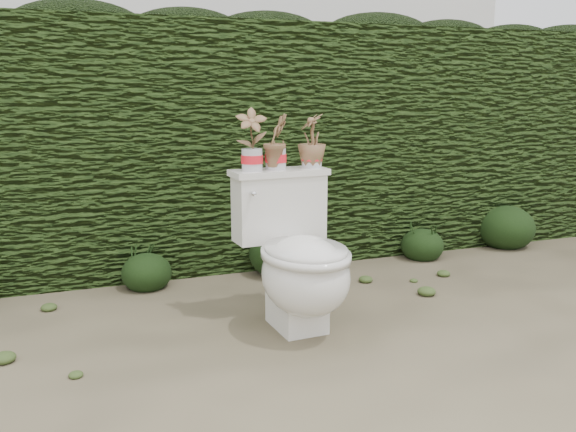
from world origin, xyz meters
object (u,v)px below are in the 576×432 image
object	(u,v)px
toilet	(298,260)
potted_plant_center	(276,143)
potted_plant_right	(312,142)
potted_plant_left	(252,141)

from	to	relation	value
toilet	potted_plant_center	size ratio (longest dim) A/B	2.92
toilet	potted_plant_right	distance (m)	0.63
potted_plant_left	potted_plant_center	xyz separation A→B (m)	(0.13, 0.01, -0.02)
toilet	potted_plant_left	size ratio (longest dim) A/B	2.60
potted_plant_center	potted_plant_right	xyz separation A→B (m)	(0.20, 0.01, -0.00)
toilet	potted_plant_center	bearing A→B (deg)	94.50
toilet	potted_plant_left	xyz separation A→B (m)	(-0.16, 0.23, 0.57)
potted_plant_left	potted_plant_right	world-z (taller)	potted_plant_left
potted_plant_left	potted_plant_right	size ratio (longest dim) A/B	1.13
toilet	potted_plant_right	xyz separation A→B (m)	(0.17, 0.25, 0.55)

